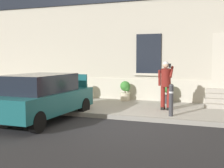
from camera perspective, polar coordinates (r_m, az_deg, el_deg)
The scene contains 11 objects.
ground_plane at distance 8.91m, azimuth 0.59°, elevation -8.04°, with size 80.00×80.00×0.00m, color #232326.
sidewalk at distance 11.51m, azimuth 5.42°, elevation -4.71°, with size 24.00×3.60×0.15m, color #99968E.
curb_edge at distance 9.76m, azimuth 2.51°, elevation -6.45°, with size 24.00×0.12×0.15m, color gray.
building_facade at distance 13.87m, azimuth 8.36°, elevation 12.03°, with size 24.00×1.52×7.50m.
hatchback_car_teal at distance 9.76m, azimuth -13.33°, elevation -2.33°, with size 1.81×4.07×1.50m.
bollard_near_person at distance 9.72m, azimuth 11.23°, elevation -2.77°, with size 0.15×0.15×1.04m.
person_on_phone at distance 10.77m, azimuth 10.24°, elevation 0.33°, with size 0.51×0.50×1.75m.
planter_terracotta at distance 14.61m, azimuth -11.79°, elevation -0.65°, with size 0.44×0.44×0.86m.
planter_olive at distance 13.44m, azimuth -5.60°, elevation -1.05°, with size 0.44×0.44×0.86m.
planter_cream at distance 13.04m, azimuth 2.56°, elevation -1.21°, with size 0.44×0.44×0.86m.
planter_charcoal at distance 12.47m, azimuth 10.69°, elevation -1.58°, with size 0.44×0.44×0.86m.
Camera 1 is at (2.99, -8.15, 2.00)m, focal length 47.85 mm.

